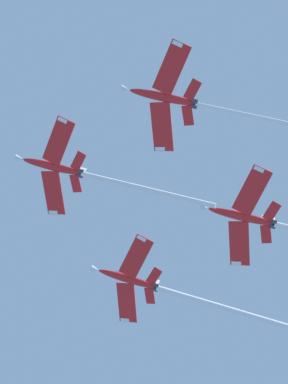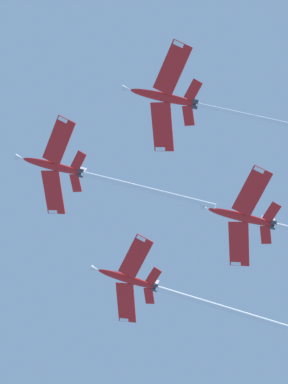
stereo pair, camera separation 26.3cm
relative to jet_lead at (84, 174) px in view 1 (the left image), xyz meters
name	(u,v)px [view 1 (the left image)]	position (x,y,z in m)	size (l,w,h in m)	color
jet_lead	(84,174)	(0.00, 0.00, 0.00)	(19.67, 37.41, 11.03)	red
jet_left_wing	(194,104)	(-12.90, -20.89, -3.66)	(19.69, 42.31, 12.99)	red
jet_right_wing	(178,294)	(23.96, -16.06, -5.70)	(20.12, 44.93, 13.08)	red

